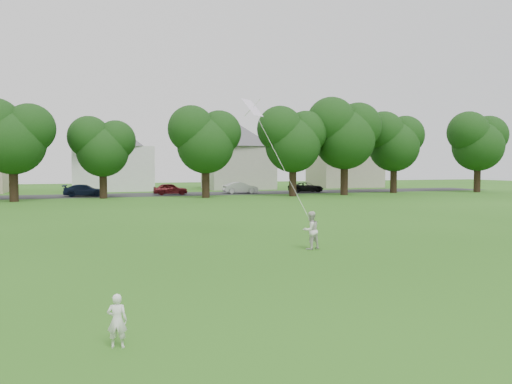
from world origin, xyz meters
name	(u,v)px	position (x,y,z in m)	size (l,w,h in m)	color
ground	(240,292)	(0.00, 0.00, 0.00)	(160.00, 160.00, 0.00)	#265A14
street	(119,195)	(0.00, 42.00, 0.01)	(90.00, 7.00, 0.01)	#2D2D30
toddler	(117,321)	(-3.01, -2.80, 0.46)	(0.33, 0.22, 0.91)	white
older_boy	(311,230)	(4.30, 5.08, 0.69)	(0.67, 0.52, 1.39)	silver
kite	(280,161)	(3.71, 6.62, 3.21)	(1.17, 2.09, 5.52)	white
tree_row	(139,130)	(1.49, 35.76, 6.33)	(84.08, 9.09, 10.72)	black
parked_cars	(81,190)	(-3.70, 41.00, 0.62)	(55.57, 2.31, 1.29)	black
house_row	(117,150)	(0.55, 52.00, 5.02)	(77.06, 13.43, 10.15)	beige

